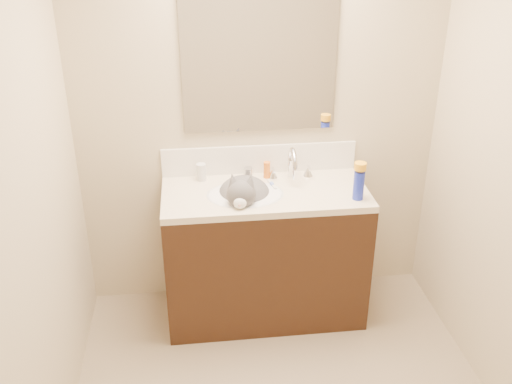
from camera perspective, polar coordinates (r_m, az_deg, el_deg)
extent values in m
cube|color=#BEAE8D|center=(3.43, 0.35, 8.02)|extent=(2.20, 0.04, 2.50)
cube|color=#BEAE8D|center=(2.35, -23.09, -3.17)|extent=(0.04, 2.50, 2.50)
cube|color=black|center=(3.54, 0.87, -6.42)|extent=(1.20, 0.55, 0.82)
cube|color=beige|center=(3.33, 0.92, -0.18)|extent=(1.20, 0.55, 0.04)
ellipsoid|color=white|center=(3.31, -1.07, -1.30)|extent=(0.45, 0.36, 0.14)
cylinder|color=silver|center=(3.49, 3.47, 2.39)|extent=(0.04, 0.04, 0.11)
torus|color=silver|center=(3.41, 3.67, 2.83)|extent=(0.03, 0.20, 0.20)
cylinder|color=silver|center=(3.35, 3.91, 1.78)|extent=(0.03, 0.03, 0.06)
cone|color=silver|center=(3.48, 1.67, 1.93)|extent=(0.06, 0.06, 0.06)
cone|color=silver|center=(3.52, 5.22, 2.10)|extent=(0.06, 0.06, 0.06)
ellipsoid|color=#4D4A4D|center=(3.34, -1.18, -0.46)|extent=(0.38, 0.41, 0.23)
ellipsoid|color=#4D4A4D|center=(3.16, -1.48, -0.23)|extent=(0.19, 0.18, 0.16)
ellipsoid|color=#4D4A4D|center=(3.23, -1.35, -0.23)|extent=(0.14, 0.14, 0.14)
cone|color=#4D4A4D|center=(3.15, -2.33, 1.19)|extent=(0.09, 0.09, 0.10)
cone|color=#4D4A4D|center=(3.14, -0.58, 1.13)|extent=(0.09, 0.09, 0.10)
ellipsoid|color=white|center=(3.11, -1.61, -1.11)|extent=(0.08, 0.07, 0.06)
ellipsoid|color=white|center=(3.23, -1.39, -1.34)|extent=(0.13, 0.10, 0.14)
sphere|color=tan|center=(3.08, -1.66, -1.34)|extent=(0.02, 0.02, 0.02)
cylinder|color=#4D4A4D|center=(3.35, 1.29, -1.74)|extent=(0.06, 0.24, 0.04)
cube|color=white|center=(3.52, 0.36, 3.32)|extent=(1.20, 0.02, 0.18)
cube|color=white|center=(3.34, 0.39, 12.69)|extent=(0.90, 0.02, 0.80)
cylinder|color=silver|center=(3.45, -5.48, 2.00)|extent=(0.07, 0.07, 0.10)
cylinder|color=orange|center=(3.45, -5.48, 1.87)|extent=(0.06, 0.06, 0.04)
cylinder|color=#B7B7BC|center=(3.47, -0.80, 1.92)|extent=(0.06, 0.06, 0.07)
cylinder|color=orange|center=(3.47, 1.09, 2.23)|extent=(0.05, 0.05, 0.10)
cube|color=silver|center=(3.39, 1.60, 0.77)|extent=(0.04, 0.13, 0.01)
cube|color=#6D87E8|center=(3.39, 1.60, 0.82)|extent=(0.02, 0.03, 0.02)
cylinder|color=#1A29B9|center=(3.24, 10.23, 0.66)|extent=(0.08, 0.08, 0.17)
cylinder|color=#FFAD1A|center=(3.20, 10.39, 2.55)|extent=(0.08, 0.08, 0.04)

